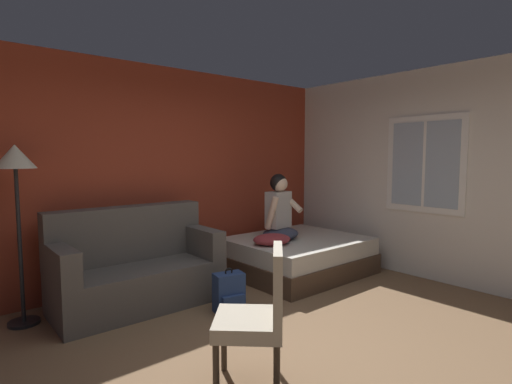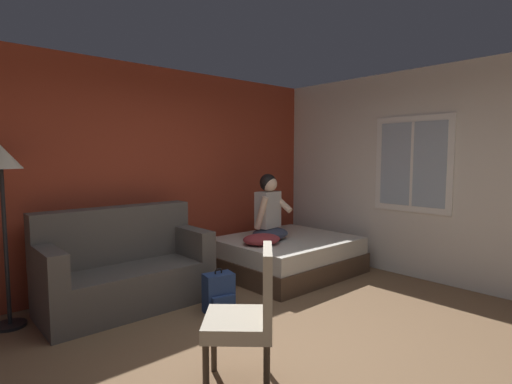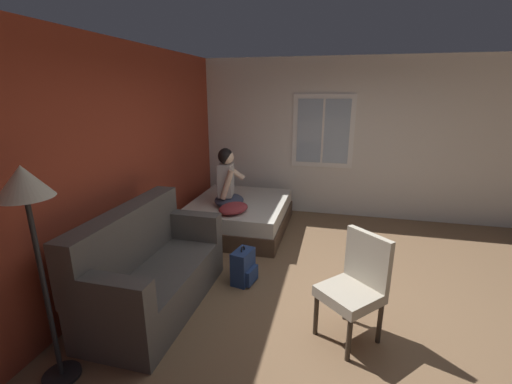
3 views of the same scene
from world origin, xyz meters
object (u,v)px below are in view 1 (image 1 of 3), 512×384
object	(u,v)px
side_chair	(259,312)
cell_phone	(273,245)
bed	(297,256)
person_seated	(279,213)
couch	(136,268)
floor_lamp	(16,174)
throw_pillow	(272,239)
backpack	(229,293)

from	to	relation	value
side_chair	cell_phone	distance (m)	2.25
bed	person_seated	bearing A→B (deg)	157.90
couch	floor_lamp	world-z (taller)	floor_lamp
person_seated	cell_phone	distance (m)	0.52
bed	side_chair	distance (m)	2.77
couch	throw_pillow	bearing A→B (deg)	-13.82
couch	backpack	size ratio (longest dim) A/B	3.74
couch	cell_phone	size ratio (longest dim) A/B	11.88
bed	backpack	world-z (taller)	bed
couch	floor_lamp	distance (m)	1.48
side_chair	cell_phone	world-z (taller)	side_chair
couch	throw_pillow	xyz separation A→B (m)	(1.61, -0.40, 0.16)
cell_phone	person_seated	bearing A→B (deg)	148.66
person_seated	backpack	xyz separation A→B (m)	(-1.28, -0.60, -0.64)
bed	couch	bearing A→B (deg)	171.68
bed	side_chair	xyz separation A→B (m)	(-2.16, -1.70, 0.30)
backpack	throw_pillow	distance (m)	1.12
bed	throw_pillow	distance (m)	0.64
couch	backpack	bearing A→B (deg)	-52.02
couch	bed	bearing A→B (deg)	-8.32
throw_pillow	floor_lamp	distance (m)	2.85
person_seated	bed	bearing A→B (deg)	-22.10
side_chair	floor_lamp	xyz separation A→B (m)	(-1.03, 2.22, 0.90)
side_chair	floor_lamp	bearing A→B (deg)	114.90
couch	cell_phone	world-z (taller)	couch
throw_pillow	floor_lamp	xyz separation A→B (m)	(-2.65, 0.60, 0.88)
side_chair	floor_lamp	world-z (taller)	floor_lamp
bed	cell_phone	xyz separation A→B (m)	(-0.57, -0.12, 0.25)
backpack	throw_pillow	size ratio (longest dim) A/B	0.95
throw_pillow	bed	bearing A→B (deg)	8.40
couch	cell_phone	bearing A→B (deg)	-15.25
backpack	side_chair	bearing A→B (deg)	-117.95
person_seated	side_chair	bearing A→B (deg)	-136.74
couch	backpack	distance (m)	1.06
side_chair	person_seated	distance (m)	2.65
backpack	floor_lamp	world-z (taller)	floor_lamp
couch	side_chair	bearing A→B (deg)	-90.00
couch	throw_pillow	world-z (taller)	couch
throw_pillow	floor_lamp	size ratio (longest dim) A/B	0.28
person_seated	throw_pillow	distance (m)	0.45
bed	throw_pillow	world-z (taller)	throw_pillow
couch	cell_phone	distance (m)	1.65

